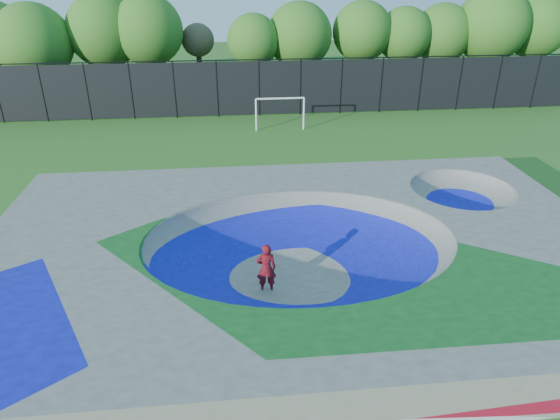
# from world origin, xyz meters

# --- Properties ---
(ground) EXTENTS (120.00, 120.00, 0.00)m
(ground) POSITION_xyz_m (0.00, 0.00, 0.00)
(ground) COLOR #2C601A
(ground) RESTS_ON ground
(skate_deck) EXTENTS (22.00, 14.00, 1.50)m
(skate_deck) POSITION_xyz_m (0.00, 0.00, 0.75)
(skate_deck) COLOR gray
(skate_deck) RESTS_ON ground
(skater) EXTENTS (0.67, 0.44, 1.84)m
(skater) POSITION_xyz_m (-1.25, -0.97, 0.92)
(skater) COLOR red
(skater) RESTS_ON ground
(skateboard) EXTENTS (0.80, 0.33, 0.05)m
(skateboard) POSITION_xyz_m (-1.25, -0.97, 0.03)
(skateboard) COLOR black
(skateboard) RESTS_ON ground
(soccer_goal) EXTENTS (3.30, 0.12, 2.18)m
(soccer_goal) POSITION_xyz_m (1.13, 17.34, 1.52)
(soccer_goal) COLOR white
(soccer_goal) RESTS_ON ground
(fence) EXTENTS (48.09, 0.09, 4.04)m
(fence) POSITION_xyz_m (0.00, 21.00, 2.10)
(fence) COLOR black
(fence) RESTS_ON ground
(treeline) EXTENTS (52.38, 6.95, 8.48)m
(treeline) POSITION_xyz_m (-1.20, 25.87, 5.20)
(treeline) COLOR #412F20
(treeline) RESTS_ON ground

